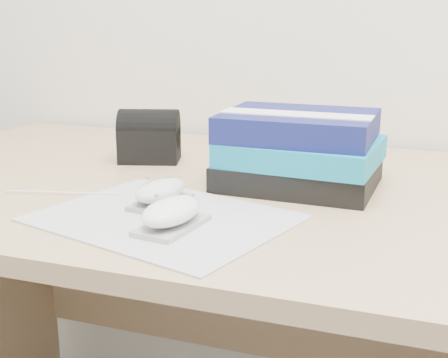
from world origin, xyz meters
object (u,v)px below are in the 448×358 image
(mouse_front, at_px, (172,214))
(book_stack, at_px, (299,150))
(pouch, at_px, (149,136))
(mouse_rear, at_px, (160,192))
(desk, at_px, (292,301))

(mouse_front, distance_m, book_stack, 0.31)
(mouse_front, bearing_deg, pouch, 120.49)
(book_stack, bearing_deg, mouse_rear, -132.82)
(desk, xyz_separation_m, book_stack, (0.01, -0.03, 0.30))
(mouse_front, height_order, book_stack, book_stack)
(mouse_front, relative_size, pouch, 0.91)
(mouse_front, xyz_separation_m, book_stack, (0.11, 0.28, 0.04))
(desk, distance_m, book_stack, 0.30)
(mouse_rear, bearing_deg, book_stack, 47.18)
(book_stack, relative_size, pouch, 1.98)
(desk, distance_m, mouse_front, 0.41)
(mouse_rear, bearing_deg, pouch, 119.44)
(mouse_front, bearing_deg, mouse_rear, 123.35)
(mouse_front, bearing_deg, desk, 71.40)
(desk, distance_m, mouse_rear, 0.37)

